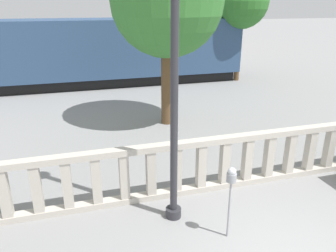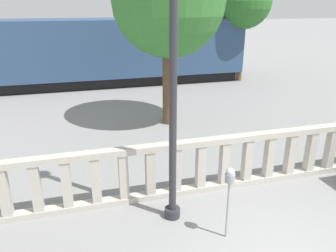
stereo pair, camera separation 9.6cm
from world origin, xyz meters
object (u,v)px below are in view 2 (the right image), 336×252
parking_meter (230,182)px  train_near (33,53)px  tree_right (244,2)px  tree_left (168,1)px  lamppost (174,11)px

parking_meter → train_near: train_near is taller
tree_right → tree_left: bearing=-135.2°
parking_meter → train_near: 14.19m
parking_meter → tree_left: bearing=84.1°
lamppost → parking_meter: lamppost is taller
tree_left → tree_right: (5.86, 5.81, -0.03)m
lamppost → parking_meter: 3.12m
lamppost → tree_right: bearing=57.2°
tree_right → lamppost: bearing=-122.8°
parking_meter → tree_right: 14.21m
train_near → tree_left: tree_left is taller
parking_meter → tree_left: size_ratio=0.24×
train_near → tree_right: bearing=-6.1°
parking_meter → train_near: bearing=108.7°
tree_left → tree_right: bearing=44.8°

